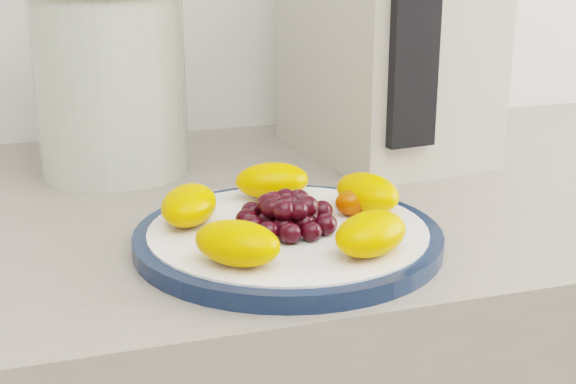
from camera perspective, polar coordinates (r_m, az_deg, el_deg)
name	(u,v)px	position (r m, az deg, el deg)	size (l,w,h in m)	color
plate_rim	(288,238)	(0.70, 0.00, -3.32)	(0.27, 0.27, 0.01)	#101E39
plate_face	(288,237)	(0.70, 0.00, -3.25)	(0.24, 0.24, 0.02)	white
canister	(111,86)	(0.92, -12.46, 7.40)	(0.17, 0.17, 0.20)	#3E5815
appliance_body	(386,26)	(0.98, 6.97, 11.62)	(0.18, 0.25, 0.31)	#BFB6A4
appliance_panel	(414,36)	(0.85, 8.96, 10.89)	(0.05, 0.02, 0.23)	black
fruit_plate	(291,210)	(0.69, 0.19, -1.26)	(0.23, 0.23, 0.03)	orange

